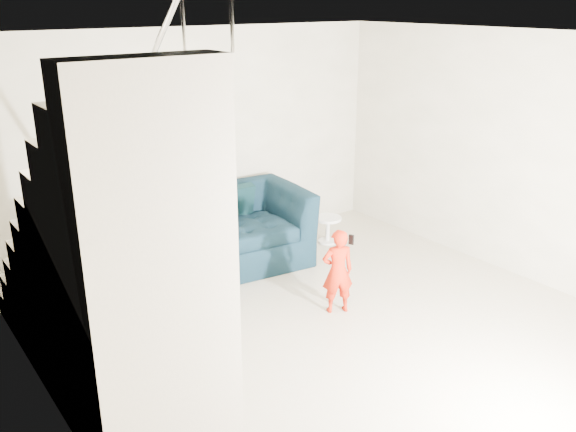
# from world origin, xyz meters

# --- Properties ---
(floor) EXTENTS (5.50, 5.50, 0.00)m
(floor) POSITION_xyz_m (0.00, 0.00, 0.00)
(floor) COLOR tan
(floor) RESTS_ON ground
(ceiling) EXTENTS (5.50, 5.50, 0.00)m
(ceiling) POSITION_xyz_m (0.00, 0.00, 2.70)
(ceiling) COLOR silver
(ceiling) RESTS_ON back_wall
(back_wall) EXTENTS (5.00, 0.00, 5.00)m
(back_wall) POSITION_xyz_m (0.00, 2.75, 1.35)
(back_wall) COLOR #A6A087
(back_wall) RESTS_ON floor
(left_wall) EXTENTS (0.00, 5.50, 5.50)m
(left_wall) POSITION_xyz_m (-2.50, 0.00, 1.35)
(left_wall) COLOR #A6A087
(left_wall) RESTS_ON floor
(right_wall) EXTENTS (0.00, 5.50, 5.50)m
(right_wall) POSITION_xyz_m (2.50, 0.00, 1.35)
(right_wall) COLOR #A6A087
(right_wall) RESTS_ON floor
(armchair) EXTENTS (1.48, 1.33, 0.87)m
(armchair) POSITION_xyz_m (0.22, 2.13, 0.44)
(armchair) COLOR black
(armchair) RESTS_ON floor
(toddler) EXTENTS (0.38, 0.32, 0.88)m
(toddler) POSITION_xyz_m (0.26, 0.52, 0.44)
(toddler) COLOR #AB050C
(toddler) RESTS_ON floor
(side_table) EXTENTS (0.35, 0.35, 0.35)m
(side_table) POSITION_xyz_m (1.37, 1.99, 0.23)
(side_table) COLOR white
(side_table) RESTS_ON floor
(staircase) EXTENTS (1.02, 3.03, 3.62)m
(staircase) POSITION_xyz_m (-2.00, 0.55, 0.95)
(staircase) COLOR #ADA089
(staircase) RESTS_ON floor
(cushion) EXTENTS (0.40, 0.19, 0.40)m
(cushion) POSITION_xyz_m (0.27, 2.38, 0.68)
(cushion) COLOR black
(cushion) RESTS_ON armchair
(throw) EXTENTS (0.05, 0.48, 0.54)m
(throw) POSITION_xyz_m (-0.32, 2.18, 0.55)
(throw) COLOR black
(throw) RESTS_ON armchair
(phone) EXTENTS (0.04, 0.05, 0.10)m
(phone) POSITION_xyz_m (0.38, 0.47, 0.77)
(phone) COLOR black
(phone) RESTS_ON toddler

